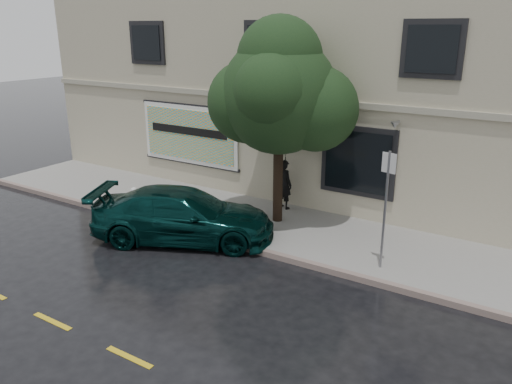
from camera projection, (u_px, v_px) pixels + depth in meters
The scene contains 12 objects.
ground at pixel (168, 258), 13.04m from camera, with size 90.00×90.00×0.00m, color black.
sidewalk at pixel (237, 217), 15.63m from camera, with size 20.00×3.50×0.15m, color gray.
curb at pixel (203, 236), 14.22m from camera, with size 20.00×0.18×0.16m, color slate.
road_marking at pixel (52, 321), 10.23m from camera, with size 19.00×0.12×0.01m, color gold.
building at pixel (320, 88), 19.16m from camera, with size 20.00×8.12×7.00m.
billboard at pixel (189, 135), 17.96m from camera, with size 4.30×0.16×2.20m.
car at pixel (183, 215), 13.94m from camera, with size 2.24×5.06×1.47m, color #072A28.
pedestrian at pixel (284, 184), 15.97m from camera, with size 0.59×0.38×1.61m, color black.
umbrella at pixel (285, 148), 15.60m from camera, with size 1.03×1.03×0.76m, color black.
street_tree at pixel (279, 96), 14.01m from camera, with size 3.31×3.31×5.41m.
fire_hydrant at pixel (135, 200), 15.80m from camera, with size 0.33×0.31×0.80m.
sign_pole at pixel (386, 201), 11.68m from camera, with size 0.35×0.10×2.92m.
Camera 1 is at (8.26, -8.78, 5.75)m, focal length 35.00 mm.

